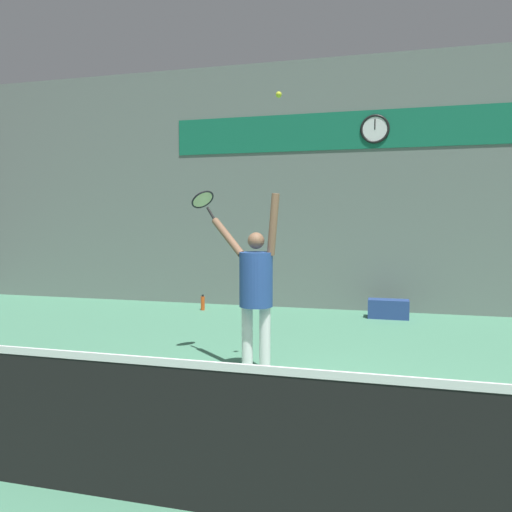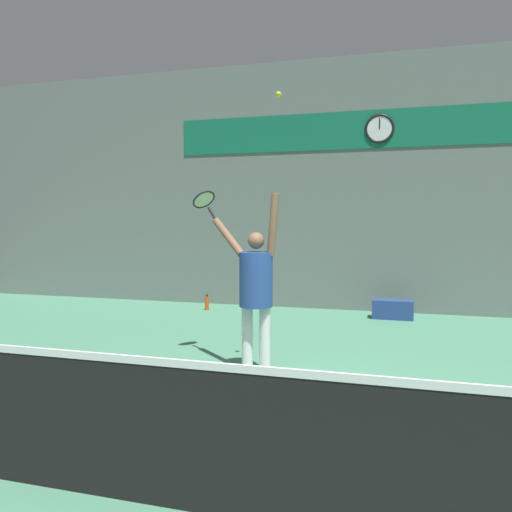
{
  "view_description": "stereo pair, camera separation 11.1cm",
  "coord_description": "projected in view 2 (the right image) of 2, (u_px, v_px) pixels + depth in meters",
  "views": [
    {
      "loc": [
        0.83,
        -3.95,
        1.8
      ],
      "look_at": [
        -0.62,
        1.58,
        1.39
      ],
      "focal_mm": 35.0,
      "sensor_mm": 36.0,
      "label": 1
    },
    {
      "loc": [
        0.93,
        -3.92,
        1.8
      ],
      "look_at": [
        -0.62,
        1.58,
        1.39
      ],
      "focal_mm": 35.0,
      "sensor_mm": 36.0,
      "label": 2
    }
  ],
  "objects": [
    {
      "name": "court_net",
      "position": [
        231.0,
        439.0,
        2.98
      ],
      "size": [
        8.26,
        0.07,
        1.06
      ],
      "color": "#333333",
      "rests_on": "ground_plane"
    },
    {
      "name": "sponsor_banner",
      "position": [
        350.0,
        130.0,
        9.76
      ],
      "size": [
        7.03,
        0.02,
        0.73
      ],
      "color": "#146B4C"
    },
    {
      "name": "tennis_racket",
      "position": [
        205.0,
        201.0,
        6.38
      ],
      "size": [
        0.42,
        0.39,
        0.39
      ],
      "color": "black"
    },
    {
      "name": "equipment_bag",
      "position": [
        393.0,
        309.0,
        9.12
      ],
      "size": [
        0.73,
        0.31,
        0.35
      ],
      "color": "navy",
      "rests_on": "ground_plane"
    },
    {
      "name": "tennis_ball",
      "position": [
        278.0,
        94.0,
        5.45
      ],
      "size": [
        0.07,
        0.07,
        0.07
      ],
      "color": "#CCDB2D"
    },
    {
      "name": "ground_plane",
      "position": [
        276.0,
        437.0,
        4.14
      ],
      "size": [
        18.0,
        18.0,
        0.0
      ],
      "primitive_type": "plane",
      "color": "#4C8C6B"
    },
    {
      "name": "tennis_player",
      "position": [
        256.0,
        285.0,
        5.76
      ],
      "size": [
        0.98,
        0.61,
        2.11
      ],
      "color": "white",
      "rests_on": "ground_plane"
    },
    {
      "name": "scoreboard_clock",
      "position": [
        380.0,
        129.0,
        9.58
      ],
      "size": [
        0.56,
        0.05,
        0.56
      ],
      "color": "white"
    },
    {
      "name": "water_bottle",
      "position": [
        207.0,
        303.0,
        10.02
      ],
      "size": [
        0.08,
        0.08,
        0.31
      ],
      "color": "#D84C19",
      "rests_on": "ground_plane"
    },
    {
      "name": "back_wall",
      "position": [
        349.0,
        185.0,
        9.89
      ],
      "size": [
        18.0,
        0.1,
        5.0
      ],
      "color": "slate",
      "rests_on": "ground_plane"
    }
  ]
}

